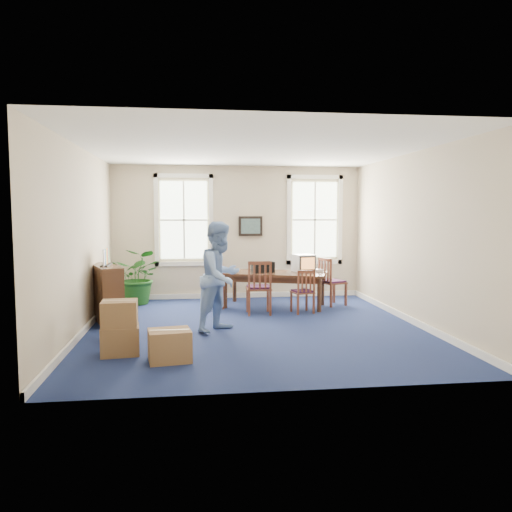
{
  "coord_description": "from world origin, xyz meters",
  "views": [
    {
      "loc": [
        -1.11,
        -8.82,
        2.08
      ],
      "look_at": [
        0.1,
        0.6,
        1.25
      ],
      "focal_mm": 35.0,
      "sensor_mm": 36.0,
      "label": 1
    }
  ],
  "objects": [
    {
      "name": "wall_picture",
      "position": [
        0.3,
        3.2,
        1.75
      ],
      "size": [
        0.58,
        0.06,
        0.48
      ],
      "primitive_type": null,
      "color": "black",
      "rests_on": "ground"
    },
    {
      "name": "chair_near_right",
      "position": [
        1.15,
        1.2,
        0.45
      ],
      "size": [
        0.48,
        0.48,
        0.91
      ],
      "primitive_type": null,
      "rotation": [
        0.0,
        0.0,
        3.34
      ],
      "color": "brown",
      "rests_on": "ground"
    },
    {
      "name": "chair_near_left",
      "position": [
        0.23,
        1.2,
        0.56
      ],
      "size": [
        0.51,
        0.51,
        1.11
      ],
      "primitive_type": null,
      "rotation": [
        0.0,
        0.0,
        3.11
      ],
      "color": "brown",
      "rests_on": "ground"
    },
    {
      "name": "brochure_rack",
      "position": [
        -2.73,
        0.85,
        1.24
      ],
      "size": [
        0.35,
        0.78,
        0.34
      ],
      "primitive_type": null,
      "rotation": [
        0.0,
        0.0,
        0.29
      ],
      "color": "#99999E",
      "rests_on": "credenza"
    },
    {
      "name": "crt_tv",
      "position": [
        1.35,
        2.02,
        0.96
      ],
      "size": [
        0.52,
        0.55,
        0.38
      ],
      "primitive_type": null,
      "rotation": [
        0.0,
        0.0,
        0.25
      ],
      "color": "#B7B7BC",
      "rests_on": "conference_table"
    },
    {
      "name": "wall_left",
      "position": [
        -3.0,
        0.0,
        1.6
      ],
      "size": [
        0.0,
        6.5,
        6.5
      ],
      "primitive_type": "plane",
      "rotation": [
        1.57,
        0.0,
        1.57
      ],
      "color": "beige",
      "rests_on": "ground"
    },
    {
      "name": "floor",
      "position": [
        0.0,
        0.0,
        0.0
      ],
      "size": [
        6.5,
        6.5,
        0.0
      ],
      "primitive_type": "plane",
      "color": "navy",
      "rests_on": "ground"
    },
    {
      "name": "conference_table",
      "position": [
        0.69,
        1.97,
        0.38
      ],
      "size": [
        2.45,
        1.7,
        0.76
      ],
      "primitive_type": null,
      "rotation": [
        0.0,
        0.0,
        -0.34
      ],
      "color": "#4C2C1B",
      "rests_on": "ground"
    },
    {
      "name": "wall_right",
      "position": [
        3.0,
        0.0,
        1.6
      ],
      "size": [
        0.0,
        6.5,
        6.5
      ],
      "primitive_type": "plane",
      "rotation": [
        1.57,
        0.0,
        -1.57
      ],
      "color": "beige",
      "rests_on": "ground"
    },
    {
      "name": "game_console",
      "position": [
        1.66,
        1.97,
        0.79
      ],
      "size": [
        0.25,
        0.28,
        0.06
      ],
      "primitive_type": "cube",
      "rotation": [
        0.0,
        0.0,
        0.38
      ],
      "color": "white",
      "rests_on": "conference_table"
    },
    {
      "name": "window_left",
      "position": [
        -1.3,
        3.23,
        1.9
      ],
      "size": [
        1.4,
        0.12,
        2.2
      ],
      "primitive_type": null,
      "color": "white",
      "rests_on": "ground"
    },
    {
      "name": "man",
      "position": [
        -0.62,
        -0.15,
        0.96
      ],
      "size": [
        1.17,
        1.18,
        1.92
      ],
      "primitive_type": "imported",
      "rotation": [
        0.0,
        0.0,
        0.82
      ],
      "color": "#7DA1D8",
      "rests_on": "ground"
    },
    {
      "name": "wall_back",
      "position": [
        0.0,
        3.25,
        1.6
      ],
      "size": [
        6.5,
        0.0,
        6.5
      ],
      "primitive_type": "plane",
      "rotation": [
        1.57,
        0.0,
        0.0
      ],
      "color": "beige",
      "rests_on": "ground"
    },
    {
      "name": "baseboard_back",
      "position": [
        0.0,
        3.22,
        0.06
      ],
      "size": [
        6.0,
        0.04,
        0.12
      ],
      "primitive_type": "cube",
      "color": "white",
      "rests_on": "ground"
    },
    {
      "name": "baseboard_left",
      "position": [
        -2.97,
        0.0,
        0.06
      ],
      "size": [
        0.04,
        6.5,
        0.12
      ],
      "primitive_type": "cube",
      "color": "white",
      "rests_on": "ground"
    },
    {
      "name": "chair_end_right",
      "position": [
        2.02,
        1.97,
        0.54
      ],
      "size": [
        0.63,
        0.63,
        1.07
      ],
      "primitive_type": null,
      "rotation": [
        0.0,
        0.0,
        1.96
      ],
      "color": "brown",
      "rests_on": "ground"
    },
    {
      "name": "window_right",
      "position": [
        1.9,
        3.23,
        1.9
      ],
      "size": [
        1.4,
        0.12,
        2.2
      ],
      "primitive_type": null,
      "color": "white",
      "rests_on": "ground"
    },
    {
      "name": "cardboard_boxes",
      "position": [
        -1.96,
        -1.34,
        0.42
      ],
      "size": [
        1.64,
        1.64,
        0.84
      ],
      "primitive_type": null,
      "rotation": [
        0.0,
        0.0,
        0.13
      ],
      "color": "olive",
      "rests_on": "ground"
    },
    {
      "name": "ceiling",
      "position": [
        0.0,
        0.0,
        3.2
      ],
      "size": [
        6.5,
        6.5,
        0.0
      ],
      "primitive_type": "plane",
      "rotation": [
        3.14,
        0.0,
        0.0
      ],
      "color": "white",
      "rests_on": "ground"
    },
    {
      "name": "potted_plant",
      "position": [
        -2.33,
        2.66,
        0.63
      ],
      "size": [
        1.34,
        1.23,
        1.27
      ],
      "primitive_type": "imported",
      "rotation": [
        0.0,
        0.0,
        -0.24
      ],
      "color": "#184A15",
      "rests_on": "ground"
    },
    {
      "name": "wall_front",
      "position": [
        0.0,
        -3.25,
        1.6
      ],
      "size": [
        6.5,
        0.0,
        6.5
      ],
      "primitive_type": "plane",
      "rotation": [
        -1.57,
        0.0,
        0.0
      ],
      "color": "beige",
      "rests_on": "ground"
    },
    {
      "name": "chair_end_left",
      "position": [
        -0.64,
        1.97,
        0.46
      ],
      "size": [
        0.42,
        0.42,
        0.92
      ],
      "primitive_type": null,
      "rotation": [
        0.0,
        0.0,
        -1.59
      ],
      "color": "brown",
      "rests_on": "ground"
    },
    {
      "name": "credenza",
      "position": [
        -2.75,
        0.85,
        0.53
      ],
      "size": [
        0.85,
        1.41,
        1.07
      ],
      "primitive_type": "cube",
      "rotation": [
        0.0,
        0.0,
        0.36
      ],
      "color": "#4C2C1B",
      "rests_on": "ground"
    },
    {
      "name": "baseboard_right",
      "position": [
        2.97,
        0.0,
        0.06
      ],
      "size": [
        0.04,
        6.5,
        0.12
      ],
      "primitive_type": "cube",
      "color": "white",
      "rests_on": "ground"
    },
    {
      "name": "equipment_bag",
      "position": [
        0.44,
        2.02,
        0.88
      ],
      "size": [
        0.51,
        0.39,
        0.23
      ],
      "primitive_type": "cube",
      "rotation": [
        0.0,
        0.0,
        0.23
      ],
      "color": "black",
      "rests_on": "conference_table"
    }
  ]
}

